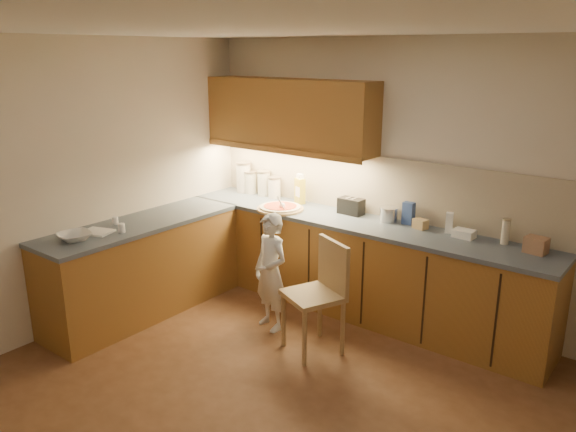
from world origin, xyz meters
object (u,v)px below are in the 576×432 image
object	(u,v)px
toaster	(351,206)
wooden_chair	(321,288)
pizza_on_board	(280,208)
child	(271,272)
oil_jug	(300,190)

from	to	relation	value
toaster	wooden_chair	bearing A→B (deg)	-69.90
pizza_on_board	toaster	distance (m)	0.72
child	toaster	bearing A→B (deg)	89.87
pizza_on_board	child	bearing A→B (deg)	-58.15
child	oil_jug	xyz separation A→B (m)	(-0.39, 0.96, 0.52)
pizza_on_board	toaster	size ratio (longest dim) A/B	1.90
wooden_chair	toaster	bearing A→B (deg)	132.58
toaster	child	bearing A→B (deg)	-102.87
oil_jug	toaster	size ratio (longest dim) A/B	1.27
wooden_chair	toaster	distance (m)	1.13
pizza_on_board	wooden_chair	world-z (taller)	pizza_on_board
wooden_chair	child	bearing A→B (deg)	-159.66
wooden_chair	toaster	xyz separation A→B (m)	(-0.33, 0.99, 0.44)
child	toaster	size ratio (longest dim) A/B	4.36
child	wooden_chair	size ratio (longest dim) A/B	1.14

